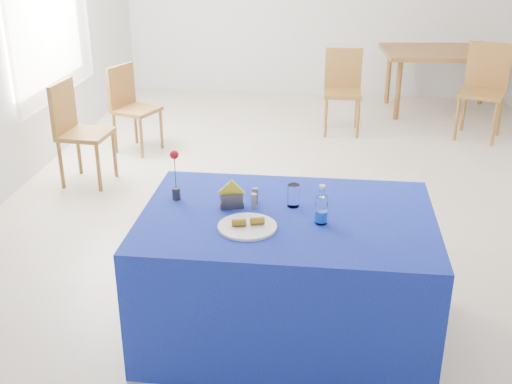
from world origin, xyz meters
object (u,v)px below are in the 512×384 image
Objects in this scene: blue_table at (286,275)px; chair_win_b at (130,102)px; water_bottle at (321,211)px; oak_table at (445,57)px; chair_bg_left at (343,85)px; chair_win_a at (76,125)px; chair_bg_right at (484,84)px; plate at (247,227)px.

blue_table is 3.48m from chair_win_b.
water_bottle is 0.14× the size of oak_table.
chair_bg_left is (0.33, 3.85, 0.14)m from blue_table.
chair_win_a reaches higher than blue_table.
blue_table is at bearing -127.11° from chair_win_b.
chair_bg_left is at bearing -48.37° from chair_win_a.
chair_win_a is at bearing -134.77° from chair_bg_right.
chair_win_b is (-1.81, 2.96, 0.12)m from blue_table.
oak_table is 4.49m from chair_win_a.
chair_bg_right is (2.04, 4.03, -0.19)m from plate.
chair_win_a is (-2.21, 2.14, -0.30)m from water_bottle.
oak_table is at bearing 70.50° from plate.
chair_bg_right is at bearing -60.69° from chair_win_a.
water_bottle reaches higher than chair_bg_left.
chair_bg_right reaches higher than chair_bg_left.
oak_table is 0.96m from chair_bg_right.
plate reaches higher than blue_table.
water_bottle is (0.18, -0.08, 0.45)m from blue_table.
oak_table is at bearing 71.91° from blue_table.
water_bottle is 3.09m from chair_win_a.
oak_table is 1.79× the size of chair_win_b.
chair_bg_right is at bearing -1.02° from chair_bg_left.
chair_bg_left is (-1.22, -0.91, -0.15)m from oak_table.
water_bottle is 4.27m from chair_bg_right.
blue_table is 1.60× the size of chair_bg_right.
chair_win_a is at bearing 129.12° from plate.
plate is at bearing -164.18° from water_bottle.
chair_win_a reaches higher than chair_win_b.
chair_bg_right is 4.26m from chair_win_a.
chair_bg_left is at bearing -46.10° from chair_win_b.
chair_win_b is at bearing -145.93° from chair_bg_right.
chair_bg_right is (1.50, -0.00, 0.05)m from chair_bg_left.
blue_table is (0.20, 0.19, -0.39)m from plate.
chair_win_b is (-2.14, -0.88, -0.02)m from chair_bg_left.
blue_table is 7.44× the size of water_bottle.
blue_table is 2.90m from chair_win_a.
water_bottle reaches higher than chair_win_b.
chair_bg_right reaches higher than chair_win_a.
water_bottle is at bearing -92.42° from chair_bg_right.
blue_table is 1.03× the size of oak_table.
chair_win_a reaches higher than oak_table.
plate is at bearing -136.35° from chair_win_a.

